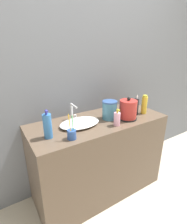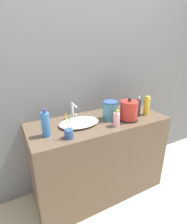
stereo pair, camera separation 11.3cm
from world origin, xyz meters
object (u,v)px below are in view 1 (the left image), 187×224
at_px(faucet, 73,111).
at_px(water_pitcher, 110,110).
at_px(shampoo_bottle, 136,106).
at_px(mouthwash_bottle, 144,105).
at_px(toothbrush_cup, 72,134).
at_px(hand_cream_bottle, 117,119).
at_px(lotion_bottle, 48,126).
at_px(electric_kettle, 128,110).

relative_size(faucet, water_pitcher, 0.89).
distance_m(shampoo_bottle, mouthwash_bottle, 0.10).
bearing_deg(mouthwash_bottle, toothbrush_cup, -174.18).
xyz_separation_m(mouthwash_bottle, hand_cream_bottle, (-0.44, -0.08, -0.03)).
bearing_deg(mouthwash_bottle, water_pitcher, 169.34).
xyz_separation_m(lotion_bottle, shampoo_bottle, (0.94, -0.01, -0.01)).
height_order(faucet, toothbrush_cup, toothbrush_cup).
bearing_deg(lotion_bottle, water_pitcher, 4.49).
distance_m(faucet, shampoo_bottle, 0.66).
height_order(faucet, water_pitcher, water_pitcher).
height_order(faucet, lotion_bottle, lotion_bottle).
relative_size(faucet, mouthwash_bottle, 0.81).
bearing_deg(shampoo_bottle, water_pitcher, 168.65).
distance_m(toothbrush_cup, water_pitcher, 0.52).
height_order(faucet, shampoo_bottle, shampoo_bottle).
relative_size(shampoo_bottle, mouthwash_bottle, 1.10).
bearing_deg(electric_kettle, faucet, 149.95).
height_order(electric_kettle, toothbrush_cup, electric_kettle).
bearing_deg(electric_kettle, hand_cream_bottle, -162.00).
bearing_deg(shampoo_bottle, electric_kettle, -165.94).
bearing_deg(water_pitcher, mouthwash_bottle, -10.66).
bearing_deg(lotion_bottle, hand_cream_bottle, -10.17).
height_order(hand_cream_bottle, water_pitcher, water_pitcher).
distance_m(electric_kettle, lotion_bottle, 0.79).
bearing_deg(water_pitcher, hand_cream_bottle, -102.07).
xyz_separation_m(faucet, lotion_bottle, (-0.32, -0.22, 0.01)).
bearing_deg(electric_kettle, water_pitcher, 147.02).
distance_m(electric_kettle, shampoo_bottle, 0.15).
xyz_separation_m(electric_kettle, mouthwash_bottle, (0.25, 0.02, 0.01)).
relative_size(toothbrush_cup, hand_cream_bottle, 1.32).
bearing_deg(hand_cream_bottle, shampoo_bottle, 16.25).
relative_size(hand_cream_bottle, water_pitcher, 0.86).
relative_size(toothbrush_cup, shampoo_bottle, 0.94).
height_order(lotion_bottle, water_pitcher, lotion_bottle).
bearing_deg(faucet, toothbrush_cup, -117.59).
xyz_separation_m(toothbrush_cup, lotion_bottle, (-0.15, 0.12, 0.06)).
xyz_separation_m(lotion_bottle, mouthwash_bottle, (1.04, -0.03, -0.00)).
height_order(electric_kettle, hand_cream_bottle, electric_kettle).
relative_size(electric_kettle, lotion_bottle, 0.96).
bearing_deg(faucet, lotion_bottle, -145.72).
distance_m(electric_kettle, mouthwash_bottle, 0.25).
bearing_deg(shampoo_bottle, lotion_bottle, 179.36).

